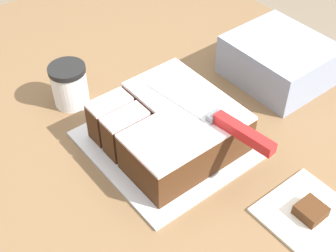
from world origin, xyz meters
name	(u,v)px	position (x,y,z in m)	size (l,w,h in m)	color
countertop	(163,236)	(0.00, 0.00, 0.46)	(1.40, 1.10, 0.93)	brown
cake_board	(168,143)	(0.07, -0.04, 0.93)	(0.31, 0.30, 0.01)	silver
cake	(170,126)	(0.07, -0.03, 0.98)	(0.25, 0.24, 0.09)	#472814
knife	(230,125)	(0.18, 0.02, 1.03)	(0.30, 0.06, 0.02)	silver
coffee_cup	(69,85)	(-0.17, -0.13, 0.98)	(0.08, 0.08, 0.10)	white
paper_napkin	(309,215)	(0.37, 0.05, 0.93)	(0.16, 0.16, 0.01)	white
brownie	(311,211)	(0.37, 0.05, 0.94)	(0.05, 0.05, 0.02)	#472814
storage_box	(279,60)	(0.06, 0.31, 0.98)	(0.22, 0.20, 0.10)	#8C99B2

